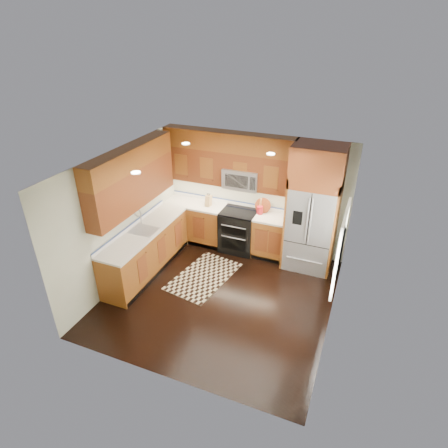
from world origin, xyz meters
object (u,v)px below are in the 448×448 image
at_px(rug, 204,276).
at_px(knife_block, 208,201).
at_px(refrigerator, 313,209).
at_px(utensil_crock, 260,208).
at_px(range, 239,231).

relative_size(rug, knife_block, 5.17).
height_order(refrigerator, utensil_crock, refrigerator).
bearing_deg(rug, refrigerator, 43.16).
xyz_separation_m(rug, utensil_crock, (0.73, 1.33, 1.06)).
bearing_deg(utensil_crock, range, -170.16).
height_order(range, knife_block, knife_block).
xyz_separation_m(rug, knife_block, (-0.45, 1.28, 1.06)).
relative_size(refrigerator, utensil_crock, 7.08).
relative_size(range, utensil_crock, 2.57).
bearing_deg(utensil_crock, refrigerator, -5.88).
distance_m(rug, utensil_crock, 1.85).
bearing_deg(knife_block, range, -2.61).
height_order(range, utensil_crock, utensil_crock).
bearing_deg(rug, utensil_crock, 71.05).
relative_size(rug, utensil_crock, 4.22).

